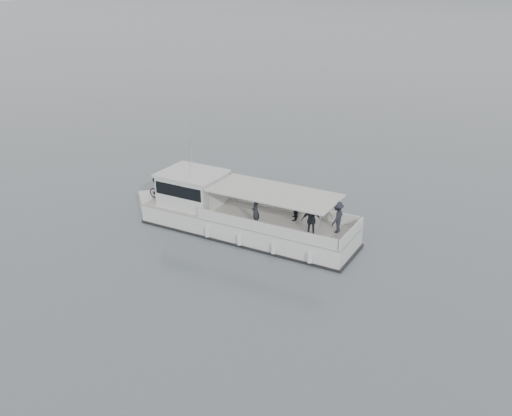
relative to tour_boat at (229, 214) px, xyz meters
The scene contains 3 objects.
ground 4.32m from the tour_boat, 18.92° to the left, with size 1400.00×1400.00×0.00m, color slate.
tour_boat is the anchor object (origin of this frame).
moored_fleet 222.65m from the tour_boat, 94.88° to the left, with size 433.21×341.22×9.88m.
Camera 1 is at (10.90, -24.81, 13.01)m, focal length 40.00 mm.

